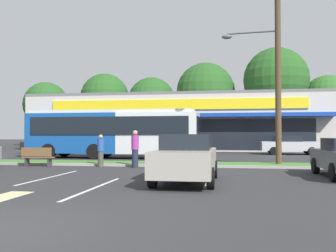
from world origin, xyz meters
TOP-DOWN VIEW (x-y plane):
  - grass_median at (0.00, 14.00)m, footprint 56.00×2.20m
  - curb_lip at (0.00, 12.78)m, footprint 56.00×0.24m
  - parking_stripe_0 at (-2.39, 7.65)m, footprint 0.12×4.80m
  - parking_stripe_1 at (0.24, 5.20)m, footprint 0.12×4.80m
  - parking_stripe_2 at (3.51, 7.81)m, footprint 0.12×4.80m
  - lot_arrow at (-1.47, 3.40)m, footprint 0.70×1.60m
  - storefront_building at (-0.94, 35.69)m, footprint 30.95×12.73m
  - tree_far_left at (-22.62, 46.54)m, footprint 6.60×6.60m
  - tree_left at (-13.15, 45.57)m, footprint 6.89×6.89m
  - tree_mid_left at (-6.53, 46.47)m, footprint 6.72×6.72m
  - tree_mid at (1.21, 44.90)m, footprint 7.86×7.86m
  - tree_mid_right at (10.16, 42.83)m, footprint 8.09×8.09m
  - tree_right at (16.79, 44.79)m, footprint 6.49×6.49m
  - utility_pole at (6.58, 14.28)m, footprint 3.04×2.40m
  - city_bus at (-3.58, 19.09)m, footprint 11.75×2.80m
  - bus_stop_bench at (-5.31, 12.08)m, footprint 1.60×0.45m
  - car_2 at (9.15, 25.96)m, footprint 4.67×1.92m
  - car_3 at (-10.75, 24.62)m, footprint 4.74×2.01m
  - car_5 at (2.81, 6.95)m, footprint 1.94×4.60m
  - pedestrian_near_bench at (-2.09, 12.35)m, footprint 0.32×0.32m
  - pedestrian_by_pole at (-0.29, 12.19)m, footprint 0.36×0.36m

SIDE VIEW (x-z plane):
  - parking_stripe_0 at x=-2.39m, z-range 0.00..0.01m
  - parking_stripe_1 at x=0.24m, z-range 0.00..0.01m
  - parking_stripe_2 at x=3.51m, z-range 0.00..0.01m
  - lot_arrow at x=-1.47m, z-range 0.00..0.01m
  - grass_median at x=0.00m, z-range 0.00..0.12m
  - curb_lip at x=0.00m, z-range 0.00..0.12m
  - bus_stop_bench at x=-5.31m, z-range 0.03..0.98m
  - car_3 at x=-10.75m, z-range 0.03..1.46m
  - car_2 at x=9.15m, z-range 0.03..1.54m
  - pedestrian_near_bench at x=-2.09m, z-range 0.00..1.61m
  - car_5 at x=2.81m, z-range 0.02..1.62m
  - pedestrian_by_pole at x=-0.29m, z-range 0.00..1.81m
  - city_bus at x=-3.58m, z-range 0.14..3.39m
  - storefront_building at x=-0.94m, z-range 0.00..5.81m
  - utility_pole at x=6.58m, z-range 0.34..10.00m
  - tree_right at x=16.79m, z-range 1.37..10.61m
  - tree_far_left at x=-22.62m, z-range 1.42..10.88m
  - tree_mid_left at x=-6.53m, z-range 1.51..11.28m
  - tree_left at x=-13.15m, z-range 1.70..12.02m
  - tree_mid at x=1.21m, z-range 1.71..13.01m
  - tree_mid_right at x=10.16m, z-range 2.22..14.76m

